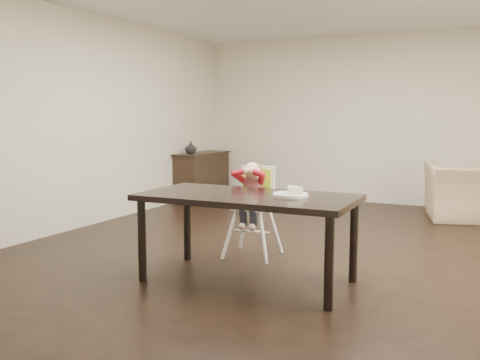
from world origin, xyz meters
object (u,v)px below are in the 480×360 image
(dining_table, at_px, (247,204))
(high_chair, at_px, (253,190))
(armchair, at_px, (473,183))
(sideboard, at_px, (202,176))

(dining_table, bearing_deg, high_chair, 110.79)
(high_chair, relative_size, armchair, 0.81)
(high_chair, height_order, armchair, armchair)
(high_chair, bearing_deg, armchair, 53.81)
(armchair, relative_size, sideboard, 0.92)
(high_chair, xyz_separation_m, sideboard, (-2.31, 3.02, -0.27))
(armchair, bearing_deg, sideboard, -14.52)
(high_chair, distance_m, sideboard, 3.81)
(armchair, bearing_deg, high_chair, 43.38)
(high_chair, height_order, sideboard, high_chair)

